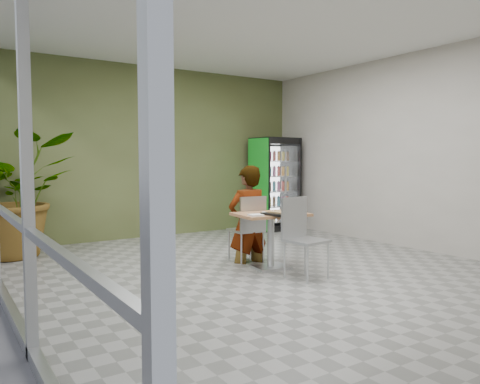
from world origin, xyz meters
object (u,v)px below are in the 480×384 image
chair_far (250,224)px  chair_near (300,231)px  seated_woman (248,224)px  potted_plant (14,194)px  soda_cup (289,206)px  dining_table (271,229)px  beverage_fridge (275,184)px  cafeteria_tray (283,213)px

chair_far → chair_near: bearing=96.5°
seated_woman → potted_plant: (-2.72, 2.22, 0.40)m
soda_cup → potted_plant: bearing=137.6°
dining_table → beverage_fridge: size_ratio=0.52×
soda_cup → potted_plant: potted_plant is taller
chair_far → soda_cup: (0.31, -0.50, 0.27)m
beverage_fridge → seated_woman: bearing=-136.8°
chair_far → seated_woman: size_ratio=0.56×
dining_table → soda_cup: size_ratio=5.98×
chair_near → potted_plant: (-2.78, 3.30, 0.36)m
chair_near → cafeteria_tray: 0.39m
soda_cup → beverage_fridge: 3.43m
chair_near → seated_woman: size_ratio=0.59×
chair_far → potted_plant: bearing=-36.9°
seated_woman → potted_plant: 3.54m
beverage_fridge → soda_cup: bearing=-126.7°
chair_far → seated_woman: seated_woman is taller
seated_woman → cafeteria_tray: bearing=97.4°
potted_plant → soda_cup: bearing=-42.4°
chair_far → seated_woman: 0.05m
chair_near → potted_plant: potted_plant is taller
potted_plant → cafeteria_tray: bearing=-46.7°
dining_table → seated_woman: 0.51m
cafeteria_tray → potted_plant: potted_plant is taller
potted_plant → beverage_fridge: bearing=0.8°
chair_far → potted_plant: size_ratio=0.50×
seated_woman → cafeteria_tray: 0.76m
chair_far → soda_cup: bearing=125.4°
chair_far → potted_plant: (-2.72, 2.27, 0.38)m
seated_woman → soda_cup: size_ratio=10.14×
cafeteria_tray → potted_plant: size_ratio=0.26×
soda_cup → cafeteria_tray: soda_cup is taller
seated_woman → chair_near: bearing=96.1°
dining_table → chair_near: chair_near is taller
seated_woman → beverage_fridge: bearing=-131.3°
dining_table → chair_near: size_ratio=1.00×
dining_table → beverage_fridge: bearing=51.7°
chair_near → potted_plant: bearing=123.2°
chair_far → cafeteria_tray: bearing=98.2°
dining_table → soda_cup: (0.29, -0.03, 0.30)m
seated_woman → beverage_fridge: size_ratio=0.88×
beverage_fridge → dining_table: bearing=-130.8°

